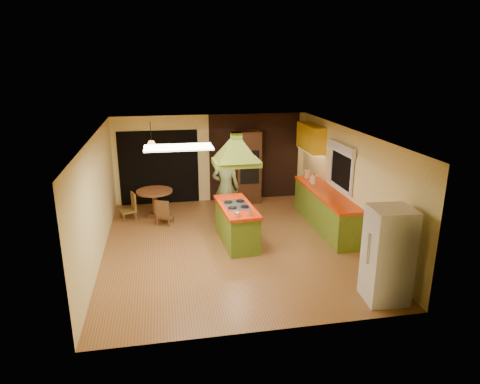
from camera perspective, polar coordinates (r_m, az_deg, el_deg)
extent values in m
plane|color=#9A6232|center=(9.65, -1.32, -7.01)|extent=(6.50, 6.50, 0.00)
plane|color=#FFF5B6|center=(12.32, -3.79, 4.49)|extent=(5.50, 0.00, 5.50)
plane|color=#FFF5B6|center=(6.23, 3.45, -8.61)|extent=(5.50, 0.00, 5.50)
plane|color=#FFF5B6|center=(9.21, -18.53, -0.83)|extent=(0.00, 6.50, 6.50)
plane|color=#FFF5B6|center=(10.00, 14.39, 0.94)|extent=(0.00, 6.50, 6.50)
plane|color=silver|center=(8.92, -1.43, 7.79)|extent=(6.50, 6.50, 0.00)
cube|color=#381E14|center=(12.50, 1.94, 4.71)|extent=(2.64, 0.03, 2.50)
cube|color=black|center=(12.27, -10.74, 3.21)|extent=(2.20, 0.03, 2.10)
cube|color=olive|center=(10.65, 11.27, -2.47)|extent=(0.58, 3.00, 0.86)
cube|color=#E53807|center=(10.51, 11.41, -0.11)|extent=(0.62, 3.05, 0.06)
cube|color=yellow|center=(11.76, 9.40, 7.16)|extent=(0.34, 1.40, 0.70)
cube|color=black|center=(10.26, 13.44, 3.16)|extent=(0.03, 1.16, 0.96)
cube|color=white|center=(10.14, 13.36, 5.73)|extent=(0.10, 1.35, 0.22)
cube|color=white|center=(7.64, -8.20, 5.90)|extent=(1.20, 0.60, 0.03)
cube|color=#5E7D1F|center=(9.63, -0.48, -4.43)|extent=(0.75, 1.71, 0.82)
cube|color=red|center=(9.48, -0.48, -1.97)|extent=(0.82, 1.79, 0.06)
cube|color=silver|center=(9.46, -0.49, -1.75)|extent=(0.55, 0.76, 0.02)
cube|color=olive|center=(9.19, -0.50, 3.95)|extent=(0.99, 0.72, 0.12)
pyramid|color=olive|center=(9.09, -0.51, 7.05)|extent=(0.99, 0.72, 0.45)
cube|color=olive|center=(9.08, -0.51, 7.52)|extent=(0.22, 0.22, 0.14)
imported|color=#4A552D|center=(10.59, -1.90, 0.56)|extent=(0.78, 0.64, 1.85)
cube|color=silver|center=(7.65, 19.10, -7.94)|extent=(0.73, 0.69, 1.67)
cube|color=#4F2E19|center=(12.23, 1.01, 3.40)|extent=(0.70, 0.60, 2.07)
cube|color=black|center=(11.88, 1.30, 4.46)|extent=(0.53, 0.04, 0.45)
cube|color=black|center=(12.00, 1.29, 2.14)|extent=(0.53, 0.04, 0.45)
cylinder|color=brown|center=(11.36, -11.35, 0.10)|extent=(0.94, 0.94, 0.05)
cylinder|color=brown|center=(11.46, -11.25, -1.47)|extent=(0.14, 0.14, 0.66)
cylinder|color=brown|center=(11.56, -11.16, -3.01)|extent=(0.52, 0.52, 0.05)
cone|color=#FF9E3F|center=(11.07, -11.72, 6.14)|extent=(0.44, 0.44, 0.22)
cylinder|color=#F5E4C5|center=(11.59, 8.95, 2.36)|extent=(0.16, 0.16, 0.22)
cylinder|color=#FFF6CD|center=(11.10, 9.85, 1.64)|extent=(0.17, 0.17, 0.21)
cylinder|color=#FFF0CD|center=(11.26, 9.55, 1.73)|extent=(0.15, 0.15, 0.15)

